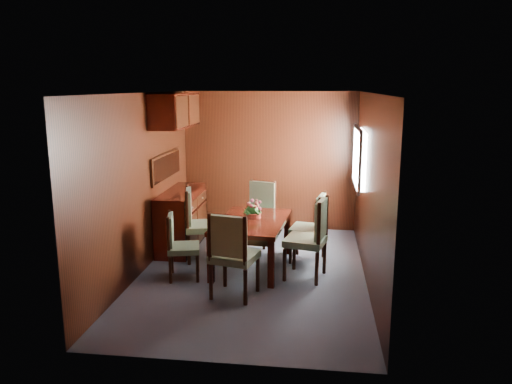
# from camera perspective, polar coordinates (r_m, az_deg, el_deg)

# --- Properties ---
(ground) EXTENTS (4.50, 4.50, 0.00)m
(ground) POSITION_cam_1_polar(r_m,az_deg,el_deg) (6.85, -0.39, -9.27)
(ground) COLOR #404857
(ground) RESTS_ON ground
(room_shell) EXTENTS (3.06, 4.52, 2.41)m
(room_shell) POSITION_cam_1_polar(r_m,az_deg,el_deg) (6.78, -0.91, 4.77)
(room_shell) COLOR black
(room_shell) RESTS_ON ground
(sideboard) EXTENTS (0.48, 1.40, 0.90)m
(sideboard) POSITION_cam_1_polar(r_m,az_deg,el_deg) (7.89, -8.47, -3.07)
(sideboard) COLOR black
(sideboard) RESTS_ON ground
(dining_table) EXTENTS (1.02, 1.52, 0.68)m
(dining_table) POSITION_cam_1_polar(r_m,az_deg,el_deg) (6.90, -0.46, -3.99)
(dining_table) COLOR black
(dining_table) RESTS_ON ground
(chair_left_near) EXTENTS (0.48, 0.50, 0.88)m
(chair_left_near) POSITION_cam_1_polar(r_m,az_deg,el_deg) (6.61, -8.85, -5.71)
(chair_left_near) COLOR black
(chair_left_near) RESTS_ON ground
(chair_left_far) EXTENTS (0.59, 0.60, 1.07)m
(chair_left_far) POSITION_cam_1_polar(r_m,az_deg,el_deg) (7.25, -6.71, -3.21)
(chair_left_far) COLOR black
(chair_left_far) RESTS_ON ground
(chair_right_near) EXTENTS (0.60, 0.61, 1.08)m
(chair_right_near) POSITION_cam_1_polar(r_m,az_deg,el_deg) (6.54, 6.38, -4.81)
(chair_right_near) COLOR black
(chair_right_near) RESTS_ON ground
(chair_right_far) EXTENTS (0.54, 0.55, 1.00)m
(chair_right_far) POSITION_cam_1_polar(r_m,az_deg,el_deg) (7.19, 6.53, -3.64)
(chair_right_far) COLOR black
(chair_right_far) RESTS_ON ground
(chair_head) EXTENTS (0.60, 0.58, 1.06)m
(chair_head) POSITION_cam_1_polar(r_m,az_deg,el_deg) (5.90, -2.79, -6.74)
(chair_head) COLOR black
(chair_head) RESTS_ON ground
(chair_foot) EXTENTS (0.60, 0.58, 1.00)m
(chair_foot) POSITION_cam_1_polar(r_m,az_deg,el_deg) (7.97, 0.40, -1.96)
(chair_foot) COLOR black
(chair_foot) RESTS_ON ground
(flower_centerpiece) EXTENTS (0.26, 0.26, 0.26)m
(flower_centerpiece) POSITION_cam_1_polar(r_m,az_deg,el_deg) (6.96, -0.43, -1.97)
(flower_centerpiece) COLOR #C7543D
(flower_centerpiece) RESTS_ON dining_table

